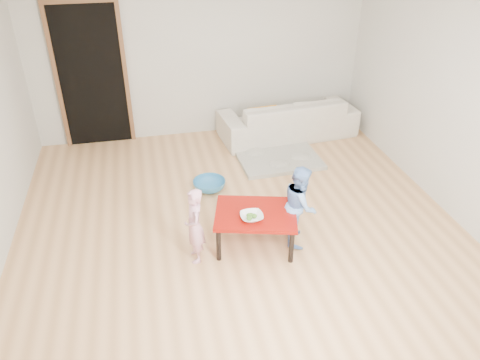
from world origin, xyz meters
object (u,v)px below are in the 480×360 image
object	(u,v)px
child_blue	(300,205)
basin	(209,185)
bowl	(252,217)
red_table	(255,229)
child_pink	(195,226)
sofa	(288,118)

from	to	relation	value
child_blue	basin	bearing A→B (deg)	49.74
bowl	basin	size ratio (longest dim) A/B	0.56
bowl	basin	bearing A→B (deg)	99.86
basin	bowl	bearing A→B (deg)	-80.14
child_blue	basin	xyz separation A→B (m)	(-0.79, 1.24, -0.39)
child_blue	bowl	bearing A→B (deg)	117.04
red_table	child_blue	bearing A→B (deg)	-1.27
red_table	bowl	distance (m)	0.27
child_pink	basin	world-z (taller)	child_pink
red_table	child_blue	world-z (taller)	child_blue
sofa	child_blue	bearing A→B (deg)	69.51
sofa	child_pink	size ratio (longest dim) A/B	2.53
bowl	basin	xyz separation A→B (m)	(-0.23, 1.33, -0.39)
child_pink	child_blue	world-z (taller)	child_blue
child_pink	child_blue	distance (m)	1.14
bowl	child_pink	bearing A→B (deg)	178.32
child_blue	basin	size ratio (longest dim) A/B	2.17
sofa	child_pink	xyz separation A→B (m)	(-1.82, -2.65, 0.11)
bowl	child_blue	world-z (taller)	child_blue
child_pink	basin	size ratio (longest dim) A/B	1.99
red_table	basin	distance (m)	1.27
sofa	red_table	bearing A→B (deg)	59.87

